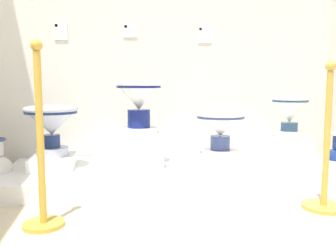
# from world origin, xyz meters

# --- Properties ---
(wall_back) EXTENTS (3.49, 0.06, 3.12)m
(wall_back) POSITION_xyz_m (1.64, 2.53, 1.56)
(wall_back) COLOR silver
(wall_back) RESTS_ON ground_plane
(display_platform) EXTENTS (2.79, 0.95, 0.13)m
(display_platform) POSITION_xyz_m (1.64, 2.00, 0.07)
(display_platform) COLOR white
(display_platform) RESTS_ON ground_plane
(plinth_block_rightmost) EXTENTS (0.34, 0.37, 0.10)m
(plinth_block_rightmost) POSITION_xyz_m (0.61, 2.02, 0.18)
(plinth_block_rightmost) COLOR white
(plinth_block_rightmost) RESTS_ON display_platform
(antique_toilet_rightmost) EXTENTS (0.42, 0.42, 0.39)m
(antique_toilet_rightmost) POSITION_xyz_m (0.61, 2.02, 0.50)
(antique_toilet_rightmost) COLOR #B2B9CD
(antique_toilet_rightmost) RESTS_ON plinth_block_rightmost
(plinth_block_pale_glazed) EXTENTS (0.35, 0.40, 0.27)m
(plinth_block_pale_glazed) POSITION_xyz_m (1.30, 2.03, 0.27)
(plinth_block_pale_glazed) COLOR white
(plinth_block_pale_glazed) RESTS_ON display_platform
(antique_toilet_pale_glazed) EXTENTS (0.38, 0.38, 0.42)m
(antique_toilet_pale_glazed) POSITION_xyz_m (1.30, 2.03, 0.68)
(antique_toilet_pale_glazed) COLOR white
(antique_toilet_pale_glazed) RESTS_ON plinth_block_pale_glazed
(plinth_block_leftmost) EXTENTS (0.31, 0.35, 0.06)m
(plinth_block_leftmost) POSITION_xyz_m (2.01, 2.06, 0.16)
(plinth_block_leftmost) COLOR white
(plinth_block_leftmost) RESTS_ON display_platform
(antique_toilet_leftmost) EXTENTS (0.42, 0.42, 0.37)m
(antique_toilet_leftmost) POSITION_xyz_m (2.01, 2.06, 0.44)
(antique_toilet_leftmost) COLOR white
(antique_toilet_leftmost) RESTS_ON plinth_block_leftmost
(plinth_block_tall_cobalt) EXTENTS (0.30, 0.33, 0.19)m
(plinth_block_tall_cobalt) POSITION_xyz_m (2.66, 2.08, 0.23)
(plinth_block_tall_cobalt) COLOR white
(plinth_block_tall_cobalt) RESTS_ON display_platform
(antique_toilet_tall_cobalt) EXTENTS (0.34, 0.34, 0.38)m
(antique_toilet_tall_cobalt) POSITION_xyz_m (2.66, 2.08, 0.56)
(antique_toilet_tall_cobalt) COLOR white
(antique_toilet_tall_cobalt) RESTS_ON plinth_block_tall_cobalt
(info_placard_first) EXTENTS (0.12, 0.01, 0.16)m
(info_placard_first) POSITION_xyz_m (0.65, 2.49, 1.27)
(info_placard_first) COLOR white
(info_placard_second) EXTENTS (0.13, 0.01, 0.12)m
(info_placard_second) POSITION_xyz_m (1.27, 2.49, 1.29)
(info_placard_second) COLOR white
(info_placard_third) EXTENTS (0.13, 0.01, 0.16)m
(info_placard_third) POSITION_xyz_m (1.98, 2.49, 1.27)
(info_placard_third) COLOR white
(stanchion_post_near_left) EXTENTS (0.23, 0.23, 1.03)m
(stanchion_post_near_left) POSITION_xyz_m (0.68, 1.14, 0.34)
(stanchion_post_near_left) COLOR gold
(stanchion_post_near_left) RESTS_ON ground_plane
(stanchion_post_near_right) EXTENTS (0.27, 0.27, 0.94)m
(stanchion_post_near_right) POSITION_xyz_m (2.41, 1.14, 0.26)
(stanchion_post_near_right) COLOR gold
(stanchion_post_near_right) RESTS_ON ground_plane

